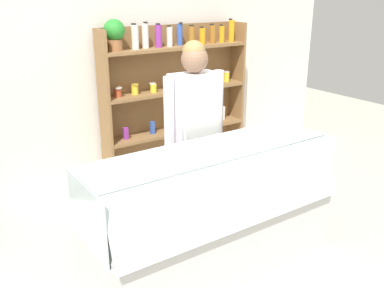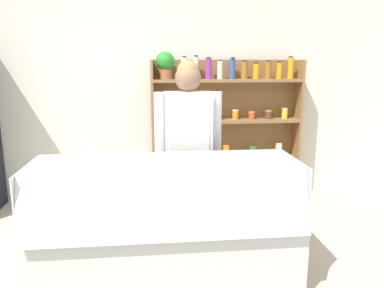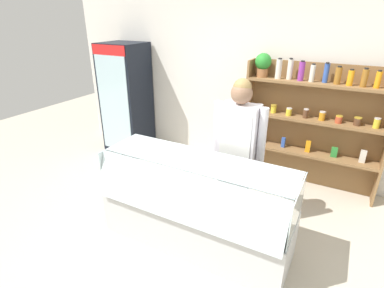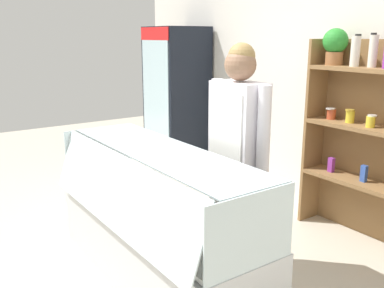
# 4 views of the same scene
# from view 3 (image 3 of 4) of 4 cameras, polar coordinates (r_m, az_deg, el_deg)

# --- Properties ---
(ground_plane) EXTENTS (12.00, 12.00, 0.00)m
(ground_plane) POSITION_cam_3_polar(r_m,az_deg,el_deg) (3.57, -0.34, -17.78)
(ground_plane) COLOR beige
(back_wall) EXTENTS (6.80, 0.10, 2.70)m
(back_wall) POSITION_cam_3_polar(r_m,az_deg,el_deg) (4.74, 12.26, 10.81)
(back_wall) COLOR white
(back_wall) RESTS_ON ground
(drinks_fridge) EXTENTS (0.72, 0.67, 1.91)m
(drinks_fridge) POSITION_cam_3_polar(r_m,az_deg,el_deg) (5.54, -12.39, 8.44)
(drinks_fridge) COLOR black
(drinks_fridge) RESTS_ON ground
(shelving_unit) EXTENTS (1.86, 0.29, 1.86)m
(shelving_unit) POSITION_cam_3_polar(r_m,az_deg,el_deg) (4.45, 21.46, 4.79)
(shelving_unit) COLOR olive
(shelving_unit) RESTS_ON ground
(deli_display_case) EXTENTS (2.04, 0.74, 1.01)m
(deli_display_case) POSITION_cam_3_polar(r_m,az_deg,el_deg) (3.35, 0.57, -13.94)
(deli_display_case) COLOR silver
(deli_display_case) RESTS_ON ground
(shop_clerk) EXTENTS (0.61, 0.25, 1.75)m
(shop_clerk) POSITION_cam_3_polar(r_m,az_deg,el_deg) (3.36, 8.80, 0.34)
(shop_clerk) COLOR #383D51
(shop_clerk) RESTS_ON ground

